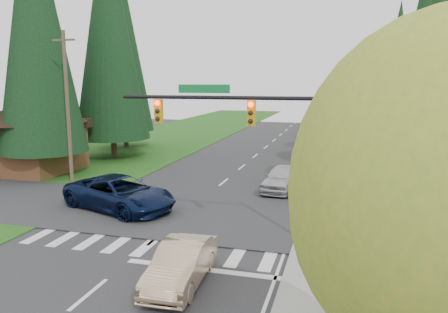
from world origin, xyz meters
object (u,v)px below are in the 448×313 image
at_px(suv_navy, 120,193).
at_px(parked_car_c, 308,141).
at_px(parked_car_d, 314,130).
at_px(sedan_champagne, 181,264).
at_px(parked_car_e, 320,131).
at_px(parked_car_b, 311,148).
at_px(parked_car_a, 283,178).

distance_m(suv_navy, parked_car_c, 26.44).
relative_size(parked_car_c, parked_car_d, 0.99).
distance_m(suv_navy, parked_car_d, 35.38).
xyz_separation_m(parked_car_c, parked_car_d, (0.00, 9.26, 0.03)).
distance_m(sedan_champagne, parked_car_d, 41.80).
bearing_deg(parked_car_e, sedan_champagne, -92.64).
distance_m(parked_car_c, parked_car_d, 9.26).
bearing_deg(parked_car_c, sedan_champagne, -97.54).
bearing_deg(sedan_champagne, suv_navy, 128.39).
height_order(parked_car_b, parked_car_d, parked_car_d).
height_order(parked_car_a, parked_car_e, parked_car_a).
relative_size(sedan_champagne, parked_car_c, 1.00).
distance_m(suv_navy, parked_car_e, 36.24).
height_order(suv_navy, parked_car_e, suv_navy).
bearing_deg(parked_car_b, suv_navy, -115.94).
bearing_deg(parked_car_e, parked_car_d, -137.23).
xyz_separation_m(suv_navy, parked_car_e, (8.62, 35.20, -0.23)).
bearing_deg(parked_car_c, parked_car_e, 80.79).
bearing_deg(parked_car_c, suv_navy, -112.08).
xyz_separation_m(parked_car_b, parked_car_c, (-0.77, 5.37, -0.01)).
bearing_deg(parked_car_a, parked_car_d, 97.04).
relative_size(suv_navy, parked_car_d, 1.48).
relative_size(sedan_champagne, parked_car_b, 0.87).
bearing_deg(parked_car_a, sedan_champagne, -89.41).
relative_size(sedan_champagne, parked_car_d, 0.98).
bearing_deg(parked_car_d, suv_navy, -94.86).
bearing_deg(suv_navy, parked_car_b, -3.48).
xyz_separation_m(sedan_champagne, parked_car_e, (2.32, 42.47, -0.03)).
bearing_deg(suv_navy, parked_car_d, 7.16).
height_order(parked_car_a, parked_car_c, parked_car_a).
height_order(sedan_champagne, parked_car_a, parked_car_a).
bearing_deg(parked_car_e, parked_car_b, -89.50).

